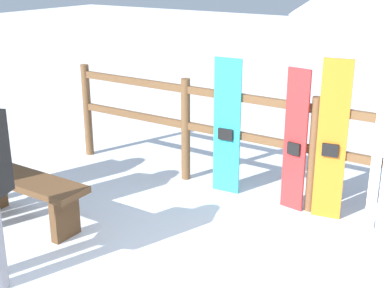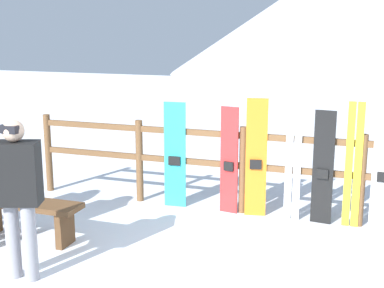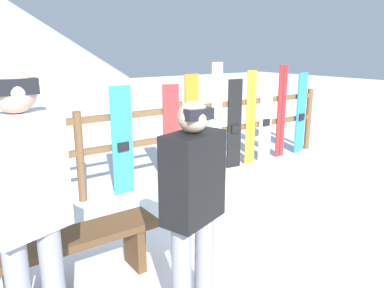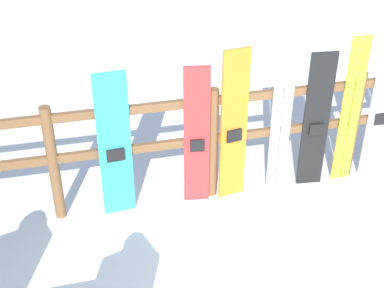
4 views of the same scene
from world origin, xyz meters
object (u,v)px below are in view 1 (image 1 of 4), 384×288
object	(u,v)px
snowboard_red	(295,142)
snowboard_orange	(332,142)
bench	(25,189)
snowboard_cyan	(227,128)

from	to	relation	value
snowboard_red	snowboard_orange	distance (m)	0.36
snowboard_orange	snowboard_red	bearing A→B (deg)	-179.98
bench	snowboard_cyan	size ratio (longest dim) A/B	0.93
snowboard_cyan	snowboard_red	distance (m)	0.76
snowboard_red	snowboard_orange	xyz separation A→B (m)	(0.36, 0.00, 0.06)
snowboard_cyan	snowboard_orange	distance (m)	1.12
snowboard_cyan	snowboard_orange	world-z (taller)	snowboard_orange
bench	snowboard_cyan	bearing A→B (deg)	54.37
bench	snowboard_orange	bearing A→B (deg)	35.81
bench	snowboard_cyan	xyz separation A→B (m)	(1.19, 1.67, 0.37)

